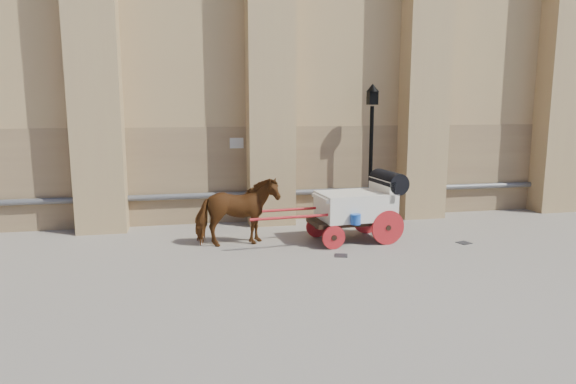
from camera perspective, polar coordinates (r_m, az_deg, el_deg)
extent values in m
plane|color=slate|center=(12.95, 5.22, -6.82)|extent=(90.00, 90.00, 0.00)
cube|color=#967C53|center=(17.13, 7.71, 2.32)|extent=(44.00, 0.35, 3.00)
cylinder|color=#59595B|center=(16.96, 7.96, 0.19)|extent=(42.00, 0.18, 0.18)
cube|color=beige|center=(15.98, -5.73, 5.44)|extent=(0.42, 0.04, 0.32)
imported|color=#613414|center=(13.46, -5.69, -2.23)|extent=(2.21, 1.16, 1.80)
cube|color=black|center=(14.05, 7.07, -3.17)|extent=(2.34, 1.22, 0.12)
cube|color=silver|center=(14.00, 7.48, -1.50)|extent=(2.06, 1.45, 0.72)
cube|color=silver|center=(14.26, 10.34, 0.30)|extent=(0.27, 1.29, 0.56)
cube|color=silver|center=(13.63, 4.16, -0.65)|extent=(0.46, 1.16, 0.10)
cylinder|color=black|center=(14.32, 11.10, 1.15)|extent=(0.69, 1.33, 0.57)
cylinder|color=#B21C20|center=(13.84, 11.04, -3.90)|extent=(0.92, 0.14, 0.92)
cylinder|color=#B21C20|center=(14.95, 8.78, -2.83)|extent=(0.92, 0.14, 0.92)
cylinder|color=#B21C20|center=(13.25, 5.10, -5.06)|extent=(0.62, 0.12, 0.62)
cylinder|color=#B21C20|center=(14.40, 3.21, -3.84)|extent=(0.62, 0.12, 0.62)
cylinder|color=#B21C20|center=(12.97, 1.05, -2.78)|extent=(2.46, 0.29, 0.07)
cylinder|color=#B21C20|center=(13.83, -0.12, -1.99)|extent=(2.46, 0.29, 0.07)
cylinder|color=blue|center=(13.28, 7.52, -3.02)|extent=(0.27, 0.27, 0.27)
cylinder|color=black|center=(16.27, 9.16, 3.01)|extent=(0.12, 0.12, 3.63)
cone|color=black|center=(16.54, 9.01, -2.61)|extent=(0.36, 0.36, 0.36)
cube|color=black|center=(16.17, 9.36, 10.29)|extent=(0.28, 0.28, 0.42)
cone|color=black|center=(16.18, 9.39, 11.36)|extent=(0.40, 0.40, 0.24)
cube|color=black|center=(12.78, 5.91, -7.03)|extent=(0.40, 0.40, 0.01)
cube|color=black|center=(14.62, 18.97, -5.36)|extent=(0.40, 0.40, 0.01)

